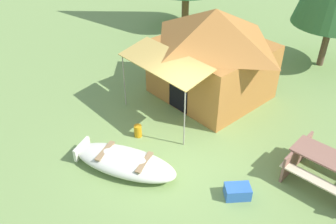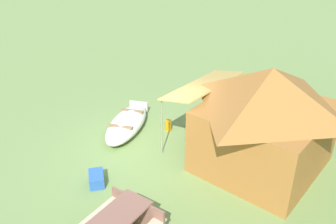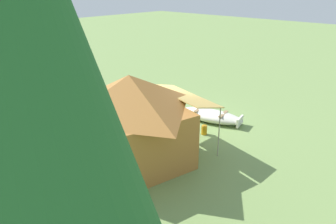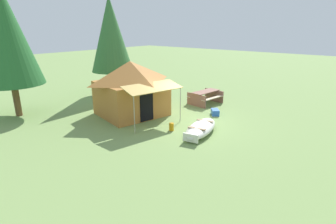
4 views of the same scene
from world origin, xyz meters
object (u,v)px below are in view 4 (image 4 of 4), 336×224
at_px(fuel_can, 171,127).
at_px(picnic_table, 205,96).
at_px(canvas_cabin_tent, 131,87).
at_px(pine_tree_back_right, 111,34).
at_px(pine_tree_back_left, 5,32).
at_px(cooler_box, 215,112).
at_px(beached_rowboat, 201,128).

bearing_deg(fuel_can, picnic_table, 13.64).
bearing_deg(picnic_table, fuel_can, -166.36).
xyz_separation_m(canvas_cabin_tent, picnic_table, (4.32, -1.95, -0.99)).
xyz_separation_m(picnic_table, pine_tree_back_right, (-1.97, 6.21, 3.55)).
bearing_deg(pine_tree_back_left, picnic_table, -38.10).
bearing_deg(cooler_box, pine_tree_back_right, 92.87).
bearing_deg(canvas_cabin_tent, pine_tree_back_right, 61.14).
relative_size(fuel_can, pine_tree_back_right, 0.05).
relative_size(picnic_table, cooler_box, 3.60).
distance_m(canvas_cabin_tent, cooler_box, 4.66).
bearing_deg(fuel_can, beached_rowboat, -65.03).
height_order(fuel_can, pine_tree_back_left, pine_tree_back_left).
bearing_deg(pine_tree_back_right, picnic_table, -72.43).
relative_size(beached_rowboat, picnic_table, 1.38).
distance_m(picnic_table, cooler_box, 2.26).
relative_size(cooler_box, fuel_can, 1.62).
bearing_deg(pine_tree_back_right, canvas_cabin_tent, -118.86).
xyz_separation_m(beached_rowboat, picnic_table, (4.26, 2.38, 0.25)).
relative_size(beached_rowboat, pine_tree_back_left, 0.42).
relative_size(cooler_box, pine_tree_back_left, 0.08).
bearing_deg(fuel_can, cooler_box, -7.25).
distance_m(beached_rowboat, pine_tree_back_left, 10.52).
bearing_deg(cooler_box, fuel_can, 172.75).
relative_size(canvas_cabin_tent, picnic_table, 2.27).
height_order(canvas_cabin_tent, cooler_box, canvas_cabin_tent).
bearing_deg(beached_rowboat, picnic_table, 29.20).
xyz_separation_m(canvas_cabin_tent, pine_tree_back_left, (-3.94, 4.53, 2.78)).
height_order(beached_rowboat, picnic_table, picnic_table).
relative_size(canvas_cabin_tent, pine_tree_back_left, 0.68).
height_order(picnic_table, cooler_box, picnic_table).
height_order(cooler_box, fuel_can, fuel_can).
relative_size(beached_rowboat, canvas_cabin_tent, 0.61).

